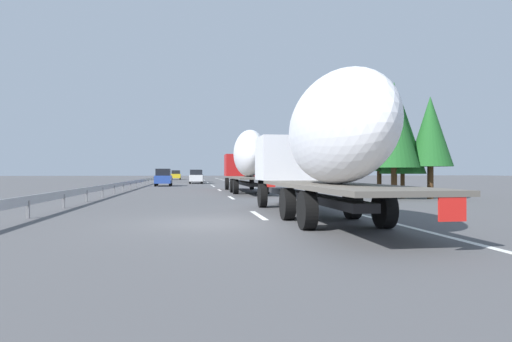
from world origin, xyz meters
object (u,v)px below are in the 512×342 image
object	(u,v)px
car_blue_sedan	(163,177)
car_white_van	(196,177)
truck_lead	(247,159)
road_sign	(254,166)
car_yellow_coupe	(176,175)
car_black_suv	(197,176)
truck_trailing	(322,142)

from	to	relation	value
car_blue_sedan	car_white_van	size ratio (longest dim) A/B	0.87
truck_lead	car_white_van	xyz separation A→B (m)	(26.02, 3.60, -1.64)
truck_lead	road_sign	size ratio (longest dim) A/B	4.29
car_yellow_coupe	car_black_suv	bearing A→B (deg)	-169.60
car_black_suv	car_white_van	xyz separation A→B (m)	(-8.70, 0.25, 0.01)
car_black_suv	car_blue_sedan	distance (m)	19.02
truck_trailing	road_sign	bearing A→B (deg)	-4.75
car_yellow_coupe	car_white_van	xyz separation A→B (m)	(-30.02, -3.66, -0.01)
car_blue_sedan	road_sign	world-z (taller)	road_sign
truck_trailing	car_black_suv	distance (m)	53.97
car_black_suv	car_white_van	world-z (taller)	car_white_van
truck_lead	truck_trailing	size ratio (longest dim) A/B	1.03
road_sign	truck_lead	bearing A→B (deg)	170.32
truck_lead	car_white_van	world-z (taller)	truck_lead
car_blue_sedan	truck_trailing	bearing A→B (deg)	-168.40
truck_lead	car_yellow_coupe	xyz separation A→B (m)	(56.04, 7.26, -1.63)
truck_lead	car_white_van	size ratio (longest dim) A/B	3.01
truck_trailing	car_blue_sedan	xyz separation A→B (m)	(35.21, 7.23, -1.57)
truck_lead	road_sign	distance (m)	18.44
car_black_suv	car_blue_sedan	xyz separation A→B (m)	(-18.62, 3.88, 0.02)
truck_trailing	car_black_suv	world-z (taller)	truck_trailing
car_white_van	road_sign	bearing A→B (deg)	-139.48
car_yellow_coupe	car_blue_sedan	bearing A→B (deg)	-179.95
truck_lead	car_black_suv	size ratio (longest dim) A/B	3.23
road_sign	car_black_suv	bearing A→B (deg)	21.30
road_sign	truck_trailing	bearing A→B (deg)	175.25
car_black_suv	truck_trailing	bearing A→B (deg)	-176.44
car_yellow_coupe	car_white_van	world-z (taller)	car_yellow_coupe
truck_trailing	car_black_suv	size ratio (longest dim) A/B	3.13
car_blue_sedan	car_white_van	world-z (taller)	car_blue_sedan
truck_lead	truck_trailing	world-z (taller)	truck_lead
truck_trailing	truck_lead	bearing A→B (deg)	0.00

